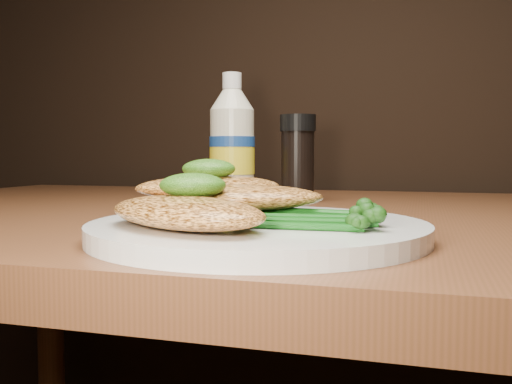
% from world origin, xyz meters
% --- Properties ---
extents(plate, '(0.29, 0.29, 0.02)m').
position_xyz_m(plate, '(0.11, 0.80, 0.76)').
color(plate, white).
rests_on(plate, dining_table).
extents(chicken_front, '(0.18, 0.15, 0.03)m').
position_xyz_m(chicken_front, '(0.07, 0.75, 0.78)').
color(chicken_front, '#F4A14D').
rests_on(chicken_front, plate).
extents(chicken_mid, '(0.16, 0.10, 0.02)m').
position_xyz_m(chicken_mid, '(0.09, 0.81, 0.79)').
color(chicken_mid, '#F4A14D').
rests_on(chicken_mid, plate).
extents(chicken_back, '(0.15, 0.14, 0.02)m').
position_xyz_m(chicken_back, '(0.06, 0.83, 0.79)').
color(chicken_back, '#F4A14D').
rests_on(chicken_back, plate).
extents(pesto_front, '(0.07, 0.07, 0.02)m').
position_xyz_m(pesto_front, '(0.07, 0.77, 0.80)').
color(pesto_front, '#133608').
rests_on(pesto_front, chicken_front).
extents(pesto_back, '(0.05, 0.05, 0.02)m').
position_xyz_m(pesto_back, '(0.06, 0.83, 0.81)').
color(pesto_back, '#133608').
rests_on(pesto_back, chicken_back).
extents(broccolini_bundle, '(0.17, 0.15, 0.02)m').
position_xyz_m(broccolini_bundle, '(0.16, 0.79, 0.78)').
color(broccolini_bundle, '#115012').
rests_on(broccolini_bundle, plate).
extents(mayo_bottle, '(0.07, 0.07, 0.19)m').
position_xyz_m(mayo_bottle, '(-0.03, 1.15, 0.85)').
color(mayo_bottle, beige).
rests_on(mayo_bottle, dining_table).
extents(pepper_grinder, '(0.07, 0.07, 0.13)m').
position_xyz_m(pepper_grinder, '(0.07, 1.17, 0.82)').
color(pepper_grinder, black).
rests_on(pepper_grinder, dining_table).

